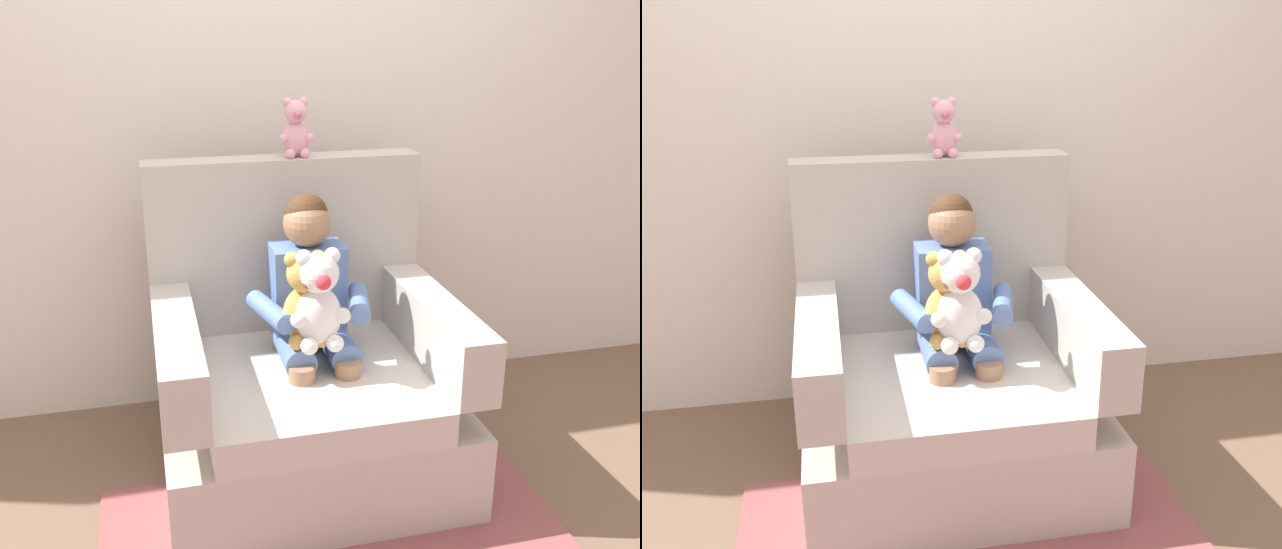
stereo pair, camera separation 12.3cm
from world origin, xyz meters
The scene contains 7 objects.
ground_plane centered at (0.00, 0.00, 0.00)m, with size 8.00×8.00×0.00m, color brown.
back_wall centered at (0.00, 0.72, 1.30)m, with size 6.00×0.10×2.60m, color silver.
armchair centered at (0.00, 0.06, 0.34)m, with size 1.04×0.91×1.11m.
seated_child centered at (0.03, 0.07, 0.66)m, with size 0.45×0.39×0.82m.
plush_honey centered at (-0.02, -0.05, 0.70)m, with size 0.19×0.16×0.33m.
plush_white centered at (0.02, -0.09, 0.71)m, with size 0.21×0.17×0.35m.
plush_pink_on_backrest centered at (0.05, 0.38, 1.21)m, with size 0.13×0.11×0.22m.
Camera 1 is at (-0.52, -2.28, 1.62)m, focal length 41.14 mm.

